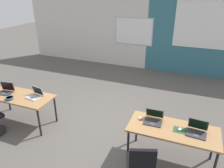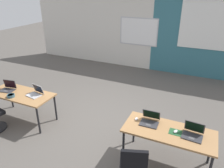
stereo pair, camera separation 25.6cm
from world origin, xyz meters
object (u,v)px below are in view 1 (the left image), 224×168
at_px(laptop_near_right_inner, 153,119).
at_px(mouse_near_right_inner, 140,118).
at_px(desk_near_right, 173,131).
at_px(desk_near_left, 20,98).
at_px(snack_bowl, 10,98).
at_px(laptop_near_left_end, 6,91).
at_px(chair_near_right_inner, 140,168).
at_px(mouse_near_right_end, 180,129).
at_px(laptop_near_left_inner, 35,95).
at_px(laptop_near_right_end, 197,131).

relative_size(laptop_near_right_inner, mouse_near_right_inner, 3.13).
bearing_deg(desk_near_right, laptop_near_right_inner, 165.10).
relative_size(desk_near_left, laptop_near_right_inner, 4.73).
relative_size(laptop_near_right_inner, snack_bowl, 1.91).
bearing_deg(laptop_near_left_end, desk_near_right, -10.10).
distance_m(mouse_near_right_inner, chair_near_right_inner, 0.98).
relative_size(mouse_near_right_end, mouse_near_right_inner, 1.04).
height_order(desk_near_left, laptop_near_left_inner, laptop_near_left_inner).
bearing_deg(snack_bowl, laptop_near_right_inner, 5.86).
bearing_deg(laptop_near_right_end, laptop_near_right_inner, 178.76).
height_order(desk_near_right, snack_bowl, snack_bowl).
relative_size(mouse_near_right_end, snack_bowl, 0.63).
bearing_deg(desk_near_left, laptop_near_left_inner, 12.19).
xyz_separation_m(laptop_near_right_inner, mouse_near_right_inner, (-0.26, -0.01, -0.03)).
xyz_separation_m(laptop_near_left_inner, laptop_near_right_end, (3.51, -0.06, 0.00)).
distance_m(desk_near_right, chair_near_right_inner, 0.92).
relative_size(laptop_near_left_inner, laptop_near_right_end, 1.07).
xyz_separation_m(mouse_near_right_end, chair_near_right_inner, (-0.49, -0.79, -0.36)).
xyz_separation_m(mouse_near_right_end, laptop_near_left_end, (-4.02, 0.01, 0.03)).
relative_size(desk_near_left, chair_near_right_inner, 1.74).
bearing_deg(laptop_near_left_inner, snack_bowl, -135.41).
bearing_deg(desk_near_right, laptop_near_left_inner, 178.47).
bearing_deg(mouse_near_right_end, chair_near_right_inner, -122.13).
bearing_deg(chair_near_right_inner, laptop_near_left_inner, -36.76).
bearing_deg(mouse_near_right_inner, laptop_near_left_end, -178.62).
distance_m(desk_near_left, snack_bowl, 0.25).
bearing_deg(laptop_near_right_end, laptop_near_left_end, -175.45).
bearing_deg(chair_near_right_inner, mouse_near_right_end, -141.31).
relative_size(desk_near_right, mouse_near_right_end, 14.20).
height_order(chair_near_right_inner, snack_bowl, chair_near_right_inner).
bearing_deg(mouse_near_right_inner, desk_near_right, -8.13).
relative_size(laptop_near_right_end, laptop_near_right_inner, 1.04).
xyz_separation_m(laptop_near_right_end, snack_bowl, (-3.95, -0.25, -0.01)).
bearing_deg(laptop_near_right_inner, desk_near_right, -16.40).
bearing_deg(mouse_near_right_end, laptop_near_left_end, 179.86).
bearing_deg(laptop_near_right_inner, snack_bowl, -175.63).
xyz_separation_m(laptop_near_right_end, chair_near_right_inner, (-0.77, -0.81, -0.39)).
distance_m(desk_near_left, laptop_near_left_end, 0.42).
height_order(desk_near_left, laptop_near_right_end, laptop_near_right_end).
height_order(mouse_near_right_inner, snack_bowl, snack_bowl).
xyz_separation_m(chair_near_right_inner, snack_bowl, (-3.18, 0.56, 0.38)).
relative_size(laptop_near_right_end, laptop_near_left_end, 0.95).
bearing_deg(laptop_near_right_end, snack_bowl, -171.99).
distance_m(laptop_near_left_end, chair_near_right_inner, 3.63).
bearing_deg(laptop_near_right_end, desk_near_left, -175.26).
xyz_separation_m(laptop_near_right_inner, snack_bowl, (-3.18, -0.33, -0.01)).
relative_size(desk_near_left, mouse_near_right_end, 14.20).
height_order(laptop_near_left_end, mouse_near_right_inner, laptop_near_left_end).
relative_size(desk_near_right, laptop_near_left_end, 4.32).
relative_size(desk_near_right, laptop_near_left_inner, 4.27).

